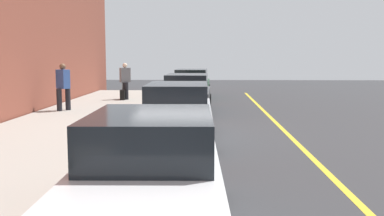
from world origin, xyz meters
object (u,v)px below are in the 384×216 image
at_px(pedestrian_blue_coat, 63,85).
at_px(rolling_suitcase, 123,95).
at_px(parked_car_charcoal, 187,93).
at_px(pedestrian_grey_coat, 125,80).
at_px(parked_car_white, 150,172).
at_px(parked_car_green, 191,84).
at_px(parked_car_silver, 177,112).

xyz_separation_m(pedestrian_blue_coat, rolling_suitcase, (-4.15, 1.52, -0.72)).
relative_size(parked_car_charcoal, pedestrian_grey_coat, 2.51).
bearing_deg(parked_car_white, pedestrian_grey_coat, -168.71).
height_order(parked_car_white, pedestrian_grey_coat, pedestrian_grey_coat).
distance_m(parked_car_green, pedestrian_grey_coat, 3.94).
height_order(parked_car_green, rolling_suitcase, parked_car_green).
bearing_deg(parked_car_silver, parked_car_charcoal, 179.94).
relative_size(parked_car_green, pedestrian_grey_coat, 2.53).
bearing_deg(parked_car_white, parked_car_silver, -179.57).
bearing_deg(parked_car_white, parked_car_green, -179.81).
xyz_separation_m(parked_car_white, rolling_suitcase, (-15.52, -3.23, -0.36)).
height_order(parked_car_silver, pedestrian_blue_coat, pedestrian_blue_coat).
xyz_separation_m(parked_car_white, pedestrian_blue_coat, (-11.37, -4.75, 0.36)).
bearing_deg(pedestrian_grey_coat, parked_car_silver, 17.95).
relative_size(parked_car_charcoal, parked_car_white, 1.00).
distance_m(parked_car_charcoal, pedestrian_blue_coat, 4.78).
bearing_deg(parked_car_silver, rolling_suitcase, -161.06).
height_order(parked_car_green, parked_car_charcoal, same).
relative_size(parked_car_white, rolling_suitcase, 5.20).
xyz_separation_m(parked_car_silver, parked_car_white, (6.24, 0.05, -0.00)).
distance_m(parked_car_charcoal, rolling_suitcase, 4.67).
height_order(pedestrian_grey_coat, rolling_suitcase, pedestrian_grey_coat).
bearing_deg(parked_car_green, rolling_suitcase, -49.03).
bearing_deg(pedestrian_blue_coat, rolling_suitcase, 159.95).
bearing_deg(pedestrian_blue_coat, parked_car_green, 145.84).
bearing_deg(parked_car_green, pedestrian_blue_coat, -34.16).
bearing_deg(parked_car_green, parked_car_silver, 0.06).
relative_size(parked_car_charcoal, pedestrian_blue_coat, 2.42).
bearing_deg(parked_car_white, pedestrian_blue_coat, -157.33).
xyz_separation_m(parked_car_charcoal, rolling_suitcase, (-3.40, -3.19, -0.36)).
bearing_deg(rolling_suitcase, parked_car_white, 11.76).
height_order(parked_car_charcoal, pedestrian_blue_coat, pedestrian_blue_coat).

